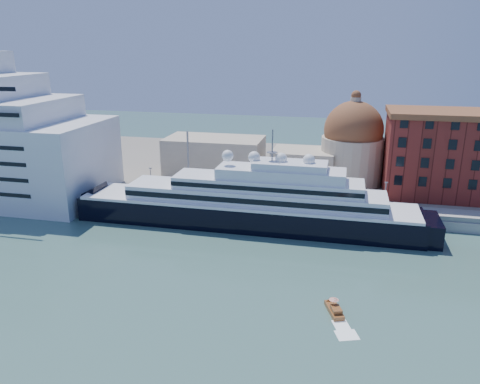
# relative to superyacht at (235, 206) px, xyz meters

# --- Properties ---
(ground) EXTENTS (400.00, 400.00, 0.00)m
(ground) POSITION_rel_superyacht_xyz_m (5.09, -23.00, -4.77)
(ground) COLOR #345A51
(ground) RESTS_ON ground
(quay) EXTENTS (180.00, 10.00, 2.50)m
(quay) POSITION_rel_superyacht_xyz_m (5.09, 11.00, -3.52)
(quay) COLOR gray
(quay) RESTS_ON ground
(land) EXTENTS (260.00, 72.00, 2.00)m
(land) POSITION_rel_superyacht_xyz_m (5.09, 52.00, -3.77)
(land) COLOR slate
(land) RESTS_ON ground
(quay_fence) EXTENTS (180.00, 0.10, 1.20)m
(quay_fence) POSITION_rel_superyacht_xyz_m (5.09, 6.50, -1.67)
(quay_fence) COLOR slate
(quay_fence) RESTS_ON quay
(superyacht) EXTENTS (92.39, 12.81, 27.61)m
(superyacht) POSITION_rel_superyacht_xyz_m (0.00, 0.00, 0.00)
(superyacht) COLOR black
(superyacht) RESTS_ON ground
(service_barge) EXTENTS (14.12, 8.53, 3.01)m
(service_barge) POSITION_rel_superyacht_xyz_m (-43.11, -0.13, -3.90)
(service_barge) COLOR white
(service_barge) RESTS_ON ground
(water_taxi) EXTENTS (3.52, 5.73, 2.58)m
(water_taxi) POSITION_rel_superyacht_xyz_m (25.01, -34.67, -4.15)
(water_taxi) COLOR brown
(water_taxi) RESTS_ON ground
(warehouse) EXTENTS (43.00, 19.00, 23.25)m
(warehouse) POSITION_rel_superyacht_xyz_m (57.09, 29.00, 9.02)
(warehouse) COLOR maroon
(warehouse) RESTS_ON land
(church) EXTENTS (66.00, 18.00, 25.50)m
(church) POSITION_rel_superyacht_xyz_m (11.47, 34.72, 6.14)
(church) COLOR beige
(church) RESTS_ON land
(lamp_posts) EXTENTS (120.80, 2.40, 18.00)m
(lamp_posts) POSITION_rel_superyacht_xyz_m (-7.58, 9.27, 5.08)
(lamp_posts) COLOR slate
(lamp_posts) RESTS_ON quay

